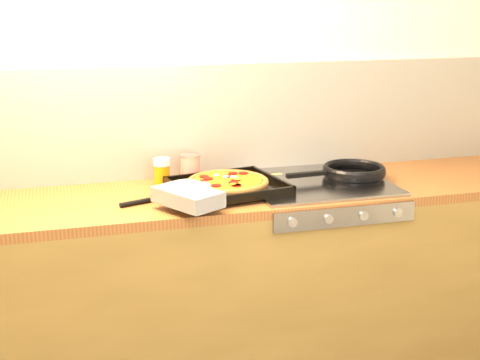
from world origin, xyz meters
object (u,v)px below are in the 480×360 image
object	(u,v)px
pizza_on_tray	(216,187)
tomato_can	(190,168)
frying_pan	(353,172)
juice_glass	(162,172)

from	to	relation	value
pizza_on_tray	tomato_can	bearing A→B (deg)	100.92
pizza_on_tray	tomato_can	size ratio (longest dim) A/B	4.77
frying_pan	tomato_can	size ratio (longest dim) A/B	3.86
pizza_on_tray	tomato_can	distance (m)	0.27
pizza_on_tray	frying_pan	size ratio (longest dim) A/B	1.24
pizza_on_tray	juice_glass	xyz separation A→B (m)	(-0.18, 0.24, 0.02)
pizza_on_tray	frying_pan	xyz separation A→B (m)	(0.64, 0.08, -0.01)
tomato_can	pizza_on_tray	bearing A→B (deg)	-79.08
tomato_can	juice_glass	xyz separation A→B (m)	(-0.13, -0.02, 0.00)
frying_pan	juice_glass	bearing A→B (deg)	169.04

